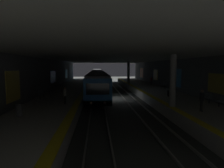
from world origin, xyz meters
TOP-DOWN VIEW (x-y plane):
  - ground_plane at (0.00, 0.00)m, footprint 120.00×120.00m
  - track_left at (0.00, -2.20)m, footprint 60.00×1.53m
  - track_right at (0.00, 2.20)m, footprint 60.00×1.53m
  - platform_left at (0.00, -6.55)m, footprint 60.00×5.30m
  - platform_right at (0.00, 6.55)m, footprint 60.00×5.30m
  - wall_left at (0.06, -9.45)m, footprint 60.00×0.56m
  - wall_right at (0.01, 9.45)m, footprint 60.00×0.56m
  - ceiling_slab at (0.00, 0.00)m, footprint 60.00×19.40m
  - pillar_near at (-10.79, -4.35)m, footprint 0.56×0.56m
  - pillar_far at (12.99, -4.35)m, footprint 0.56×0.56m
  - metro_train at (18.24, 2.20)m, footprint 53.88×2.83m
  - bench_left_mid at (-8.99, -8.53)m, footprint 1.70×0.47m
  - bench_left_far at (3.05, -8.53)m, footprint 1.70×0.47m
  - bench_right_near at (-5.23, 8.53)m, footprint 1.70×0.47m
  - bench_right_mid at (-1.01, 8.53)m, footprint 1.70×0.47m
  - bench_right_far at (6.51, 8.53)m, footprint 1.70×0.47m
  - person_waiting_near at (-12.85, -5.88)m, footprint 0.60×0.24m
  - person_walking_mid at (-8.91, 5.28)m, footprint 0.60×0.22m
  - person_standing_far at (8.70, -8.03)m, footprint 0.60×0.22m
  - suitcase_rolling at (-5.20, -6.21)m, footprint 0.44×0.27m
  - trash_bin at (-13.21, 7.80)m, footprint 0.44×0.44m

SIDE VIEW (x-z plane):
  - ground_plane at x=0.00m, z-range 0.00..0.00m
  - track_left at x=0.00m, z-range 0.00..0.16m
  - track_right at x=0.00m, z-range 0.00..0.16m
  - platform_left at x=0.00m, z-range 0.00..1.05m
  - platform_right at x=0.00m, z-range 0.00..1.05m
  - suitcase_rolling at x=-5.20m, z-range 0.90..1.89m
  - trash_bin at x=-13.21m, z-range 1.05..1.90m
  - bench_left_mid at x=-8.99m, z-range 1.14..2.00m
  - bench_left_far at x=3.05m, z-range 1.14..2.00m
  - bench_right_near at x=-5.23m, z-range 1.14..2.00m
  - bench_right_mid at x=-1.01m, z-range 1.14..2.00m
  - bench_right_far at x=6.51m, z-range 1.14..2.00m
  - person_walking_mid at x=-8.91m, z-range 1.11..2.70m
  - person_standing_far at x=8.70m, z-range 1.12..2.74m
  - person_waiting_near at x=-12.85m, z-range 1.13..2.86m
  - metro_train at x=18.24m, z-range 0.28..3.77m
  - wall_right at x=0.01m, z-range 0.00..5.60m
  - wall_left at x=0.06m, z-range 0.00..5.60m
  - pillar_near at x=-10.79m, z-range 1.05..5.60m
  - pillar_far at x=12.99m, z-range 1.05..5.60m
  - ceiling_slab at x=0.00m, z-range 5.60..6.00m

